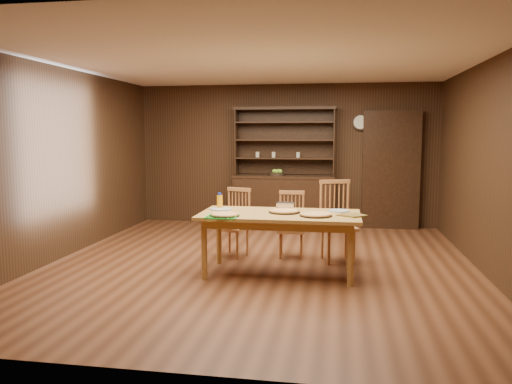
% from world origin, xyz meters
% --- Properties ---
extents(floor, '(6.00, 6.00, 0.00)m').
position_xyz_m(floor, '(0.00, 0.00, 0.00)').
color(floor, brown).
rests_on(floor, ground).
extents(room_shell, '(6.00, 6.00, 6.00)m').
position_xyz_m(room_shell, '(0.00, 0.00, 1.58)').
color(room_shell, white).
rests_on(room_shell, floor).
extents(china_hutch, '(1.84, 0.52, 2.17)m').
position_xyz_m(china_hutch, '(-0.00, 2.75, 0.60)').
color(china_hutch, '#311C10').
rests_on(china_hutch, floor).
extents(doorway, '(1.00, 0.18, 2.10)m').
position_xyz_m(doorway, '(1.90, 2.90, 1.05)').
color(doorway, '#311C10').
rests_on(doorway, floor).
extents(wall_clock, '(0.30, 0.05, 0.30)m').
position_xyz_m(wall_clock, '(1.35, 2.96, 1.90)').
color(wall_clock, '#311C10').
rests_on(wall_clock, room_shell).
extents(dining_table, '(1.91, 0.96, 0.75)m').
position_xyz_m(dining_table, '(0.29, -0.36, 0.67)').
color(dining_table, '#C58F44').
rests_on(dining_table, floor).
extents(chair_left, '(0.49, 0.48, 0.95)m').
position_xyz_m(chair_left, '(-0.42, 0.48, 0.50)').
color(chair_left, '#B2763D').
rests_on(chair_left, floor).
extents(chair_center, '(0.39, 0.38, 0.91)m').
position_xyz_m(chair_center, '(0.35, 0.55, 0.48)').
color(chair_center, '#B2763D').
rests_on(chair_center, floor).
extents(chair_right, '(0.55, 0.54, 1.08)m').
position_xyz_m(chair_right, '(0.96, 0.45, 0.57)').
color(chair_right, '#B2763D').
rests_on(chair_right, floor).
extents(pizza_left, '(0.34, 0.34, 0.04)m').
position_xyz_m(pizza_left, '(-0.31, -0.69, 0.77)').
color(pizza_left, black).
rests_on(pizza_left, dining_table).
extents(pizza_right, '(0.38, 0.38, 0.04)m').
position_xyz_m(pizza_right, '(0.73, -0.50, 0.77)').
color(pizza_right, black).
rests_on(pizza_right, dining_table).
extents(pizza_center, '(0.38, 0.38, 0.04)m').
position_xyz_m(pizza_center, '(0.34, -0.31, 0.77)').
color(pizza_center, black).
rests_on(pizza_center, dining_table).
extents(cooling_rack, '(0.42, 0.42, 0.02)m').
position_xyz_m(cooling_rack, '(-0.33, -0.72, 0.76)').
color(cooling_rack, green).
rests_on(cooling_rack, dining_table).
extents(plate_left, '(0.28, 0.28, 0.02)m').
position_xyz_m(plate_left, '(-0.47, -0.21, 0.76)').
color(plate_left, silver).
rests_on(plate_left, dining_table).
extents(plate_right, '(0.25, 0.25, 0.02)m').
position_xyz_m(plate_right, '(1.00, -0.10, 0.76)').
color(plate_right, silver).
rests_on(plate_right, dining_table).
extents(foil_dish, '(0.22, 0.16, 0.09)m').
position_xyz_m(foil_dish, '(0.33, -0.05, 0.79)').
color(foil_dish, white).
rests_on(foil_dish, dining_table).
extents(juice_bottle, '(0.07, 0.07, 0.20)m').
position_xyz_m(juice_bottle, '(-0.51, -0.11, 0.84)').
color(juice_bottle, orange).
rests_on(juice_bottle, dining_table).
extents(pot_holder_a, '(0.31, 0.31, 0.02)m').
position_xyz_m(pot_holder_a, '(1.17, -0.42, 0.76)').
color(pot_holder_a, '#9D2112').
rests_on(pot_holder_a, dining_table).
extents(pot_holder_b, '(0.25, 0.25, 0.01)m').
position_xyz_m(pot_holder_b, '(1.09, -0.41, 0.76)').
color(pot_holder_b, '#9D2112').
rests_on(pot_holder_b, dining_table).
extents(fruit_bowl, '(0.29, 0.29, 0.12)m').
position_xyz_m(fruit_bowl, '(-0.12, 2.69, 0.98)').
color(fruit_bowl, black).
rests_on(fruit_bowl, china_hutch).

